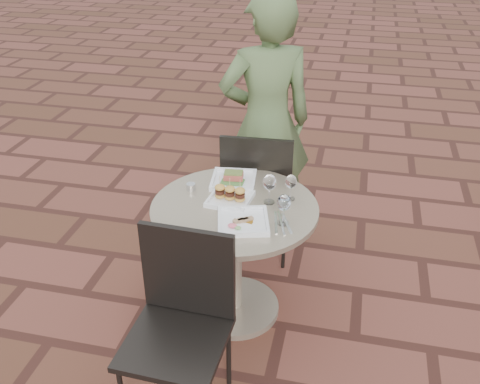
% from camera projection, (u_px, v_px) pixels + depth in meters
% --- Properties ---
extents(ground, '(60.00, 60.00, 0.00)m').
position_uv_depth(ground, '(282.00, 325.00, 3.10)').
color(ground, brown).
rests_on(ground, ground).
extents(cafe_table, '(0.90, 0.90, 0.73)m').
position_uv_depth(cafe_table, '(235.00, 244.00, 2.98)').
color(cafe_table, gray).
rests_on(cafe_table, ground).
extents(chair_far, '(0.46, 0.46, 0.93)m').
position_uv_depth(chair_far, '(258.00, 186.00, 3.41)').
color(chair_far, black).
rests_on(chair_far, ground).
extents(chair_near, '(0.46, 0.46, 0.93)m').
position_uv_depth(chair_near, '(182.00, 312.00, 2.41)').
color(chair_near, black).
rests_on(chair_near, ground).
extents(diner, '(0.74, 0.63, 1.71)m').
position_uv_depth(diner, '(266.00, 124.00, 3.52)').
color(diner, '#485E34').
rests_on(diner, ground).
extents(plate_salmon, '(0.28, 0.28, 0.07)m').
position_uv_depth(plate_salmon, '(233.00, 179.00, 3.07)').
color(plate_salmon, white).
rests_on(plate_salmon, cafe_table).
extents(plate_sliders, '(0.24, 0.24, 0.14)m').
position_uv_depth(plate_sliders, '(230.00, 196.00, 2.88)').
color(plate_sliders, white).
rests_on(plate_sliders, cafe_table).
extents(plate_tuna, '(0.31, 0.31, 0.03)m').
position_uv_depth(plate_tuna, '(243.00, 221.00, 2.70)').
color(plate_tuna, white).
rests_on(plate_tuna, cafe_table).
extents(wine_glass_right, '(0.07, 0.07, 0.17)m').
position_uv_depth(wine_glass_right, '(284.00, 203.00, 2.65)').
color(wine_glass_right, white).
rests_on(wine_glass_right, cafe_table).
extents(wine_glass_mid, '(0.07, 0.07, 0.17)m').
position_uv_depth(wine_glass_mid, '(270.00, 183.00, 2.83)').
color(wine_glass_mid, white).
rests_on(wine_glass_mid, cafe_table).
extents(wine_glass_far, '(0.06, 0.06, 0.15)m').
position_uv_depth(wine_glass_far, '(291.00, 182.00, 2.87)').
color(wine_glass_far, white).
rests_on(wine_glass_far, cafe_table).
extents(steel_ramekin, '(0.05, 0.05, 0.04)m').
position_uv_depth(steel_ramekin, '(191.00, 187.00, 3.00)').
color(steel_ramekin, silver).
rests_on(steel_ramekin, cafe_table).
extents(cutlery_set, '(0.17, 0.24, 0.00)m').
position_uv_depth(cutlery_set, '(281.00, 223.00, 2.71)').
color(cutlery_set, silver).
rests_on(cutlery_set, cafe_table).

